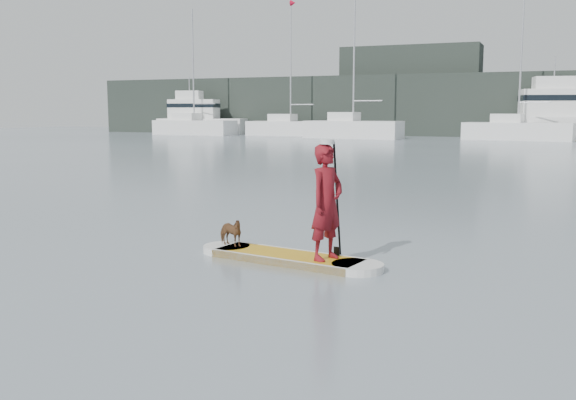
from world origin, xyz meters
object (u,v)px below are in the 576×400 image
at_px(dog, 230,232).
at_px(sailboat_a, 194,126).
at_px(sailboat_b, 290,127).
at_px(motor_yacht_a, 567,116).
at_px(motor_yacht_b, 199,118).
at_px(sailboat_d, 517,129).
at_px(paddleboard, 288,257).
at_px(paddler, 327,202).
at_px(sailboat_c, 352,128).

xyz_separation_m(dog, sailboat_a, (-29.37, 48.27, 0.52)).
xyz_separation_m(sailboat_b, motor_yacht_a, (25.32, 1.71, 1.09)).
bearing_deg(motor_yacht_b, sailboat_d, -15.75).
distance_m(paddleboard, sailboat_b, 53.99).
xyz_separation_m(paddleboard, motor_yacht_a, (4.91, 51.69, 1.94)).
height_order(sailboat_d, motor_yacht_a, sailboat_d).
bearing_deg(motor_yacht_b, paddler, -68.94).
bearing_deg(motor_yacht_b, sailboat_b, -14.39).
height_order(paddleboard, motor_yacht_b, motor_yacht_b).
height_order(motor_yacht_a, motor_yacht_b, motor_yacht_a).
distance_m(paddler, sailboat_b, 54.37).
xyz_separation_m(paddler, sailboat_c, (-13.54, 46.41, -0.09)).
xyz_separation_m(paddler, sailboat_a, (-31.23, 48.59, -0.13)).
height_order(sailboat_d, motor_yacht_b, sailboat_d).
xyz_separation_m(dog, sailboat_c, (-11.68, 46.08, 0.56)).
bearing_deg(motor_yacht_a, sailboat_c, -174.89).
bearing_deg(dog, sailboat_c, 32.45).
distance_m(paddleboard, sailboat_c, 48.04).
height_order(sailboat_b, sailboat_d, sailboat_b).
xyz_separation_m(sailboat_a, motor_yacht_b, (-0.66, 2.13, 0.81)).
relative_size(paddleboard, sailboat_c, 0.26).
xyz_separation_m(sailboat_a, sailboat_c, (17.69, -2.18, 0.04)).
relative_size(dog, motor_yacht_b, 0.06).
distance_m(sailboat_b, motor_yacht_b, 10.83).
bearing_deg(sailboat_c, motor_yacht_a, 21.45).
xyz_separation_m(paddler, dog, (-1.85, 0.32, -0.65)).
distance_m(sailboat_d, motor_yacht_b, 32.32).
relative_size(paddler, sailboat_d, 0.14).
bearing_deg(sailboat_c, paddler, -69.23).
bearing_deg(motor_yacht_a, dog, -108.55).
bearing_deg(sailboat_a, paddler, -53.65).
xyz_separation_m(sailboat_d, motor_yacht_a, (3.89, 3.71, 1.07)).
height_order(paddler, motor_yacht_b, motor_yacht_b).
bearing_deg(sailboat_a, motor_yacht_a, 8.82).
height_order(sailboat_a, sailboat_b, sailboat_b).
relative_size(sailboat_a, sailboat_d, 0.97).
height_order(paddleboard, sailboat_a, sailboat_a).
bearing_deg(sailboat_d, motor_yacht_a, 51.16).
distance_m(sailboat_a, motor_yacht_a, 35.61).
xyz_separation_m(paddler, motor_yacht_a, (4.22, 51.81, 0.98)).
xyz_separation_m(paddleboard, dog, (-1.16, 0.20, 0.30)).
height_order(paddleboard, dog, dog).
relative_size(sailboat_c, motor_yacht_b, 1.30).
xyz_separation_m(paddler, sailboat_d, (0.32, 48.10, -0.09)).
relative_size(sailboat_c, motor_yacht_a, 1.01).
relative_size(dog, sailboat_c, 0.05).
relative_size(sailboat_c, sailboat_d, 0.96).
bearing_deg(motor_yacht_b, dog, -70.31).
bearing_deg(motor_yacht_b, paddleboard, -69.45).
bearing_deg(sailboat_a, sailboat_d, 2.74).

